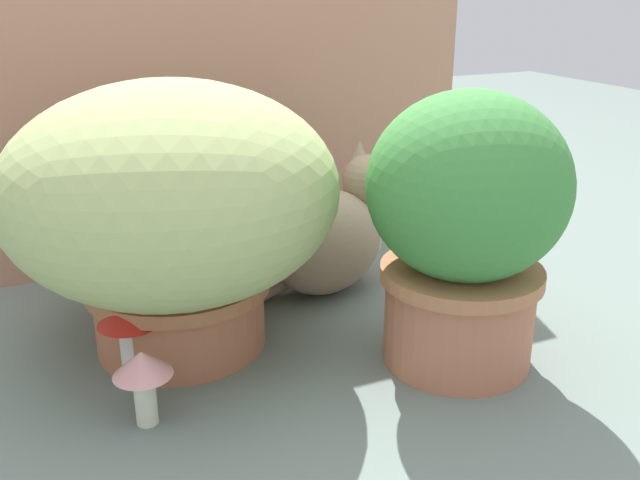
{
  "coord_description": "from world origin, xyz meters",
  "views": [
    {
      "loc": [
        -0.45,
        -1.06,
        0.63
      ],
      "look_at": [
        0.04,
        0.04,
        0.18
      ],
      "focal_mm": 39.56,
      "sensor_mm": 36.0,
      "label": 1
    }
  ],
  "objects_px": {
    "grass_planter": "(172,204)",
    "leafy_planter": "(465,222)",
    "cat": "(333,236)",
    "mushroom_ornament_pink": "(143,371)",
    "mushroom_ornament_red": "(129,320)"
  },
  "relations": [
    {
      "from": "grass_planter",
      "to": "cat",
      "type": "relative_size",
      "value": 1.46
    },
    {
      "from": "leafy_planter",
      "to": "mushroom_ornament_pink",
      "type": "height_order",
      "value": "leafy_planter"
    },
    {
      "from": "grass_planter",
      "to": "leafy_planter",
      "type": "xyz_separation_m",
      "value": [
        0.42,
        -0.25,
        -0.01
      ]
    },
    {
      "from": "leafy_planter",
      "to": "cat",
      "type": "distance_m",
      "value": 0.38
    },
    {
      "from": "cat",
      "to": "mushroom_ornament_red",
      "type": "xyz_separation_m",
      "value": [
        -0.45,
        -0.2,
        -0.01
      ]
    },
    {
      "from": "leafy_planter",
      "to": "cat",
      "type": "xyz_separation_m",
      "value": [
        -0.07,
        0.35,
        -0.13
      ]
    },
    {
      "from": "grass_planter",
      "to": "cat",
      "type": "distance_m",
      "value": 0.39
    },
    {
      "from": "cat",
      "to": "mushroom_ornament_red",
      "type": "bearing_deg",
      "value": -156.57
    },
    {
      "from": "leafy_planter",
      "to": "mushroom_ornament_red",
      "type": "relative_size",
      "value": 3.07
    },
    {
      "from": "cat",
      "to": "mushroom_ornament_pink",
      "type": "height_order",
      "value": "cat"
    },
    {
      "from": "mushroom_ornament_pink",
      "to": "grass_planter",
      "type": "bearing_deg",
      "value": 64.02
    },
    {
      "from": "grass_planter",
      "to": "mushroom_ornament_pink",
      "type": "bearing_deg",
      "value": -115.98
    },
    {
      "from": "cat",
      "to": "mushroom_ornament_pink",
      "type": "xyz_separation_m",
      "value": [
        -0.46,
        -0.33,
        -0.03
      ]
    },
    {
      "from": "mushroom_ornament_pink",
      "to": "mushroom_ornament_red",
      "type": "xyz_separation_m",
      "value": [
        0.0,
        0.13,
        0.02
      ]
    },
    {
      "from": "mushroom_ornament_red",
      "to": "mushroom_ornament_pink",
      "type": "bearing_deg",
      "value": -92.02
    }
  ]
}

